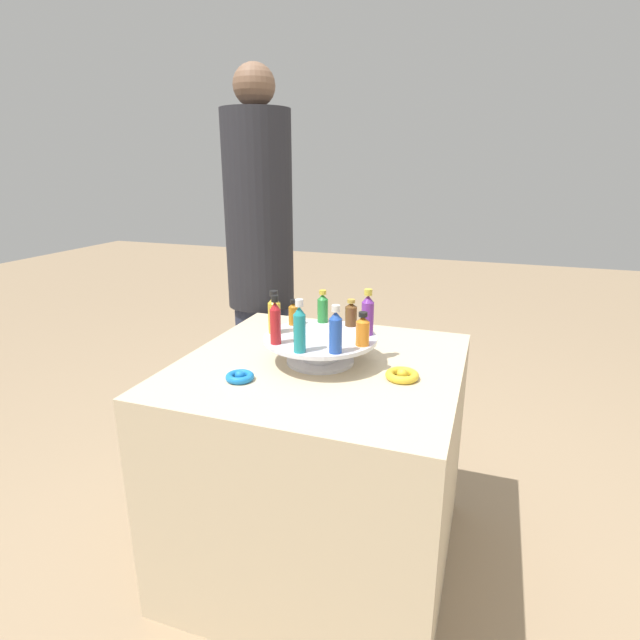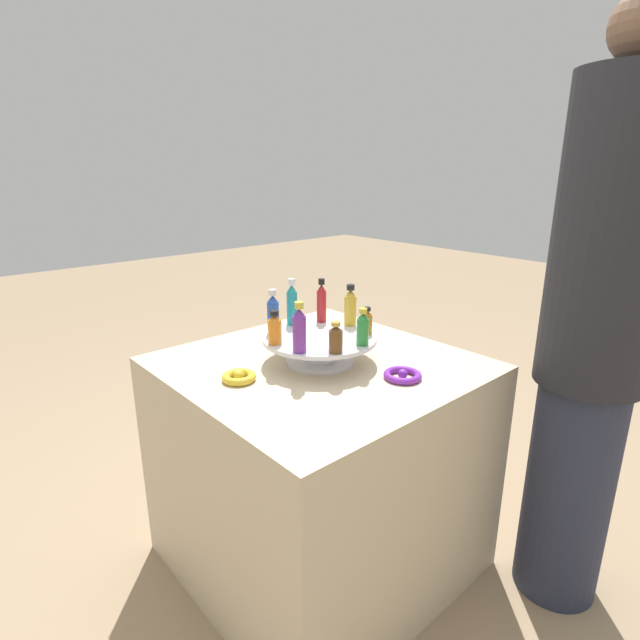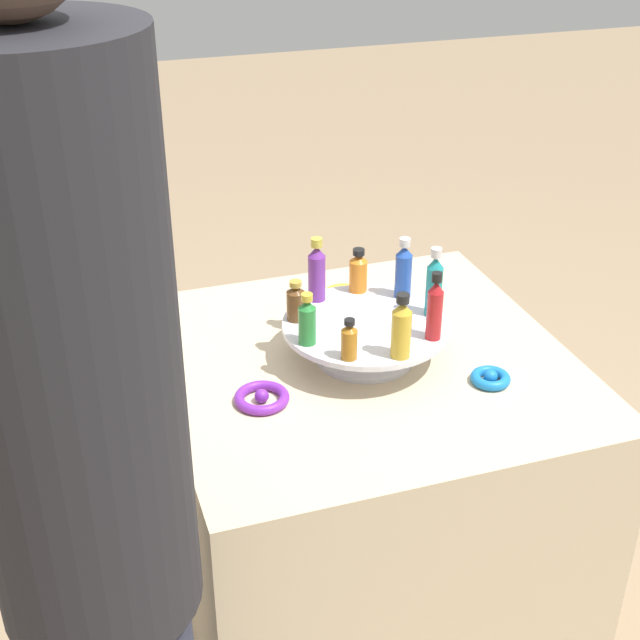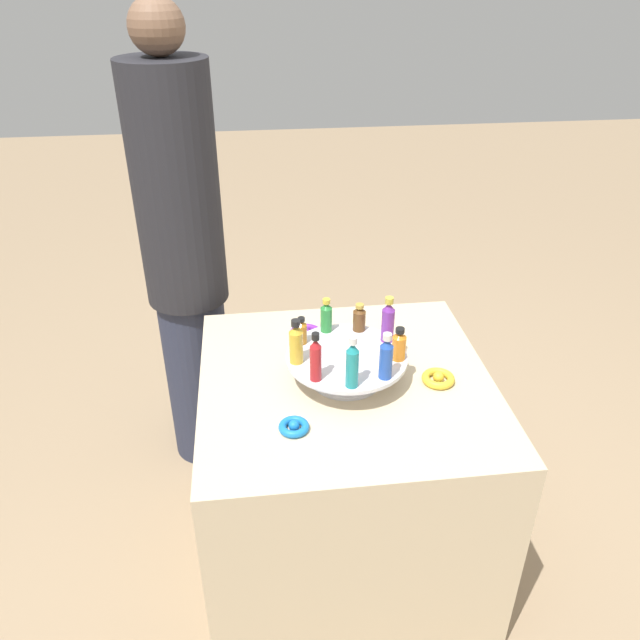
% 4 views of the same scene
% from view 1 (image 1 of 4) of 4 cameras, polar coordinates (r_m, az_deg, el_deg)
% --- Properties ---
extents(ground_plane, '(12.00, 12.00, 0.00)m').
position_cam_1_polar(ground_plane, '(1.93, 0.03, -25.08)').
color(ground_plane, '#997F60').
extents(party_table, '(0.84, 0.84, 0.72)m').
position_cam_1_polar(party_table, '(1.71, 0.03, -16.09)').
color(party_table, beige).
rests_on(party_table, ground_plane).
extents(display_stand, '(0.35, 0.35, 0.08)m').
position_cam_1_polar(display_stand, '(1.52, 0.03, -2.87)').
color(display_stand, silver).
rests_on(display_stand, party_table).
extents(bottle_teal, '(0.03, 0.03, 0.15)m').
position_cam_1_polar(bottle_teal, '(1.37, -2.36, -0.93)').
color(bottle_teal, teal).
rests_on(bottle_teal, display_stand).
extents(bottle_blue, '(0.04, 0.04, 0.14)m').
position_cam_1_polar(bottle_blue, '(1.36, 1.79, -1.27)').
color(bottle_blue, '#234CAD').
rests_on(bottle_blue, display_stand).
extents(bottle_orange, '(0.04, 0.04, 0.10)m').
position_cam_1_polar(bottle_orange, '(1.43, 4.89, -1.16)').
color(bottle_orange, orange).
rests_on(bottle_orange, display_stand).
extents(bottle_purple, '(0.04, 0.04, 0.14)m').
position_cam_1_polar(bottle_purple, '(1.52, 5.47, 0.70)').
color(bottle_purple, '#702D93').
rests_on(bottle_purple, display_stand).
extents(bottle_brown, '(0.04, 0.04, 0.09)m').
position_cam_1_polar(bottle_brown, '(1.60, 3.57, 0.74)').
color(bottle_brown, brown).
rests_on(bottle_brown, display_stand).
extents(bottle_green, '(0.04, 0.04, 0.11)m').
position_cam_1_polar(bottle_green, '(1.63, 0.31, 1.44)').
color(bottle_green, '#288438').
rests_on(bottle_green, display_stand).
extents(bottle_amber, '(0.03, 0.03, 0.08)m').
position_cam_1_polar(bottle_amber, '(1.61, -3.05, 0.79)').
color(bottle_amber, '#AD6B19').
rests_on(bottle_amber, display_stand).
extents(bottle_gold, '(0.04, 0.04, 0.13)m').
position_cam_1_polar(bottle_gold, '(1.53, -5.24, 0.73)').
color(bottle_gold, gold).
rests_on(bottle_gold, display_stand).
extents(bottle_red, '(0.03, 0.03, 0.14)m').
position_cam_1_polar(bottle_red, '(1.44, -5.13, -0.20)').
color(bottle_red, '#B21E23').
rests_on(bottle_red, display_stand).
extents(ribbon_bow_blue, '(0.08, 0.08, 0.03)m').
position_cam_1_polar(ribbon_bow_blue, '(1.43, -9.15, -6.40)').
color(ribbon_bow_blue, blue).
rests_on(ribbon_bow_blue, party_table).
extents(ribbon_bow_gold, '(0.10, 0.10, 0.03)m').
position_cam_1_polar(ribbon_bow_gold, '(1.44, 9.36, -6.22)').
color(ribbon_bow_gold, gold).
rests_on(ribbon_bow_gold, party_table).
extents(ribbon_bow_purple, '(0.11, 0.11, 0.03)m').
position_cam_1_polar(ribbon_bow_purple, '(1.79, -0.13, -1.32)').
color(ribbon_bow_purple, purple).
rests_on(ribbon_bow_purple, party_table).
extents(person_figure, '(0.29, 0.29, 1.69)m').
position_cam_1_polar(person_figure, '(2.21, -6.78, 5.43)').
color(person_figure, '#282D42').
rests_on(person_figure, ground_plane).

